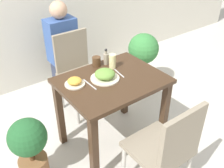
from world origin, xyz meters
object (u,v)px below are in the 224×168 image
food_plate (105,75)px  drink_cup (96,61)px  chair_far (77,69)px  person_figure (63,50)px  potted_plant_right (143,57)px  side_plate (75,82)px  potted_plant_left (30,148)px  chair_near (166,148)px  sauce_bottle (106,58)px  juice_glass (112,61)px

food_plate → drink_cup: same height
chair_far → person_figure: (0.04, 0.40, 0.06)m
potted_plant_right → side_plate: bearing=-160.0°
drink_cup → person_figure: (0.05, 0.81, -0.21)m
chair_far → potted_plant_left: chair_far is taller
chair_near → sauce_bottle: chair_near is taller
juice_glass → sauce_bottle: size_ratio=0.86×
side_plate → potted_plant_left: side_plate is taller
chair_far → sauce_bottle: 0.53m
chair_far → drink_cup: (-0.01, -0.41, 0.27)m
chair_near → sauce_bottle: 1.02m
sauce_bottle → potted_plant_right: (0.76, 0.29, -0.33)m
juice_glass → potted_plant_right: 0.92m
chair_far → food_plate: bearing=-97.7°
chair_near → side_plate: size_ratio=5.32×
potted_plant_left → chair_far: bearing=38.4°
side_plate → potted_plant_right: bearing=20.0°
chair_far → side_plate: bearing=-120.8°
chair_near → chair_far: size_ratio=1.00×
food_plate → sauce_bottle: size_ratio=1.59×
chair_far → potted_plant_right: 0.86m
juice_glass → potted_plant_left: 1.03m
drink_cup → potted_plant_right: drink_cup is taller
person_figure → sauce_bottle: bearing=-87.1°
drink_cup → juice_glass: juice_glass is taller
chair_near → drink_cup: bearing=-93.9°
side_plate → sauce_bottle: (0.43, 0.14, 0.03)m
sauce_bottle → drink_cup: bearing=163.4°
food_plate → potted_plant_right: size_ratio=0.33×
food_plate → drink_cup: bearing=72.5°
sauce_bottle → person_figure: 0.87m
potted_plant_right → juice_glass: bearing=-153.1°
juice_glass → person_figure: size_ratio=0.12×
drink_cup → potted_plant_left: size_ratio=0.14×
drink_cup → person_figure: bearing=86.6°
side_plate → person_figure: person_figure is taller
chair_near → chair_far: bearing=-93.2°
chair_far → juice_glass: (0.08, -0.54, 0.29)m
chair_near → person_figure: 1.82m
drink_cup → juice_glass: bearing=-53.0°
sauce_bottle → potted_plant_left: (-0.92, -0.23, -0.43)m
chair_far → sauce_bottle: (0.08, -0.44, 0.28)m
chair_far → drink_cup: bearing=-91.6°
chair_near → side_plate: (-0.27, 0.83, 0.25)m
drink_cup → juice_glass: (0.09, -0.13, 0.02)m
drink_cup → potted_plant_right: bearing=17.0°
sauce_bottle → food_plate: bearing=-127.6°
drink_cup → person_figure: 0.84m
chair_far → food_plate: 0.71m
chair_far → juice_glass: 0.61m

